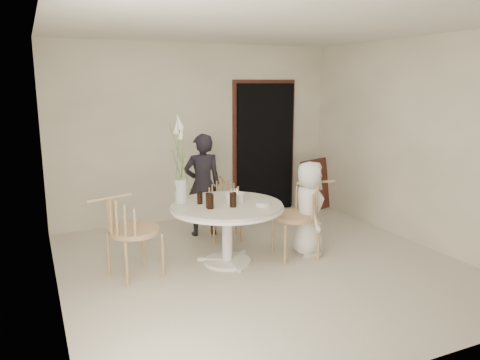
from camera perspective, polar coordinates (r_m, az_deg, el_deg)
name	(u,v)px	position (r m, az deg, el deg)	size (l,w,h in m)	color
ground	(263,265)	(5.62, 2.80, -10.34)	(4.50, 4.50, 0.00)	beige
room_shell	(264,128)	(5.23, 2.98, 6.32)	(4.50, 4.50, 4.50)	silver
doorway	(265,148)	(7.76, 3.04, 3.89)	(1.00, 0.10, 2.10)	black
door_trim	(264,144)	(7.78, 2.91, 4.37)	(1.12, 0.03, 2.22)	brown
table	(227,213)	(5.50, -1.58, -4.07)	(1.33, 1.33, 0.73)	white
picture_frame	(316,185)	(7.98, 9.24, -0.57)	(0.64, 0.04, 0.86)	brown
chair_far	(224,200)	(6.49, -2.00, -2.46)	(0.51, 0.54, 0.80)	tan
chair_right	(306,208)	(5.81, 8.01, -3.36)	(0.61, 0.57, 0.94)	tan
chair_left	(123,225)	(5.22, -14.12, -5.28)	(0.66, 0.63, 0.96)	tan
girl	(203,185)	(6.53, -4.59, -0.61)	(0.52, 0.34, 1.44)	black
boy	(309,208)	(5.86, 8.41, -3.44)	(0.58, 0.37, 1.18)	white
birthday_cake	(235,197)	(5.55, -0.63, -2.12)	(0.22, 0.22, 0.16)	silver
cola_tumbler_a	(209,200)	(5.29, -3.78, -2.50)	(0.08, 0.08, 0.17)	black
cola_tumbler_b	(233,200)	(5.31, -0.85, -2.43)	(0.08, 0.08, 0.17)	black
cola_tumbler_c	(210,201)	(5.25, -3.64, -2.62)	(0.08, 0.08, 0.17)	black
cola_tumbler_d	(200,198)	(5.47, -4.92, -2.20)	(0.07, 0.07, 0.14)	black
plate_stack	(263,204)	(5.38, 2.85, -2.92)	(0.18, 0.18, 0.05)	silver
flower_vase	(180,172)	(5.49, -7.30, 1.01)	(0.15, 0.15, 1.05)	silver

